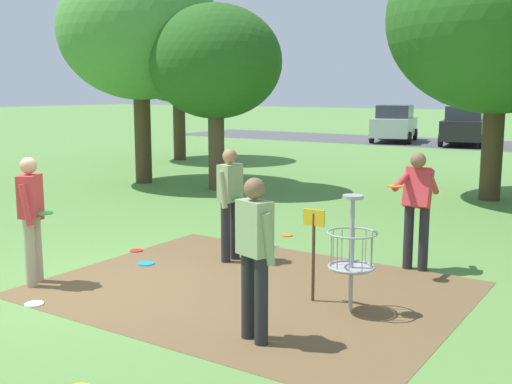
# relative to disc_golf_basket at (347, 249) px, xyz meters

# --- Properties ---
(ground_plane) EXTENTS (160.00, 160.00, 0.00)m
(ground_plane) POSITION_rel_disc_golf_basket_xyz_m (-3.19, -1.08, -0.75)
(ground_plane) COLOR #5B8942
(dirt_tee_pad) EXTENTS (5.25, 4.08, 0.01)m
(dirt_tee_pad) POSITION_rel_disc_golf_basket_xyz_m (-1.38, 0.06, -0.75)
(dirt_tee_pad) COLOR brown
(dirt_tee_pad) RESTS_ON ground
(disc_golf_basket) EXTENTS (0.98, 0.58, 1.39)m
(disc_golf_basket) POSITION_rel_disc_golf_basket_xyz_m (0.00, 0.00, 0.00)
(disc_golf_basket) COLOR #9E9EA3
(disc_golf_basket) RESTS_ON ground
(player_foreground_watching) EXTENTS (0.45, 0.49, 1.71)m
(player_foreground_watching) POSITION_rel_disc_golf_basket_xyz_m (-3.92, -1.35, 0.21)
(player_foreground_watching) COLOR tan
(player_foreground_watching) RESTS_ON ground
(player_throwing) EXTENTS (0.50, 0.44, 1.71)m
(player_throwing) POSITION_rel_disc_golf_basket_xyz_m (-0.41, -1.33, 0.21)
(player_throwing) COLOR #232328
(player_throwing) RESTS_ON ground
(player_waiting_left) EXTENTS (0.44, 1.13, 1.71)m
(player_waiting_left) POSITION_rel_disc_golf_basket_xyz_m (0.10, 2.09, 0.23)
(player_waiting_left) COLOR #232328
(player_waiting_left) RESTS_ON ground
(player_waiting_right) EXTENTS (0.41, 0.48, 1.71)m
(player_waiting_right) POSITION_rel_disc_golf_basket_xyz_m (-2.41, 1.04, 0.21)
(player_waiting_right) COLOR #232328
(player_waiting_right) RESTS_ON ground
(frisbee_near_basket) EXTENTS (0.26, 0.26, 0.02)m
(frisbee_near_basket) POSITION_rel_disc_golf_basket_xyz_m (-3.35, 0.17, -0.74)
(frisbee_near_basket) COLOR #1E93DB
(frisbee_near_basket) RESTS_ON ground
(frisbee_mid_grass) EXTENTS (0.22, 0.22, 0.02)m
(frisbee_mid_grass) POSITION_rel_disc_golf_basket_xyz_m (-2.53, 2.92, -0.74)
(frisbee_mid_grass) COLOR orange
(frisbee_mid_grass) RESTS_ON ground
(frisbee_far_left) EXTENTS (0.23, 0.23, 0.02)m
(frisbee_far_left) POSITION_rel_disc_golf_basket_xyz_m (-3.25, -1.88, -0.74)
(frisbee_far_left) COLOR white
(frisbee_far_left) RESTS_ON ground
(frisbee_scattered_b) EXTENTS (0.21, 0.21, 0.02)m
(frisbee_scattered_b) POSITION_rel_disc_golf_basket_xyz_m (-4.00, 0.65, -0.74)
(frisbee_scattered_b) COLOR red
(frisbee_scattered_b) RESTS_ON ground
(tree_near_left) EXTENTS (4.40, 4.40, 6.05)m
(tree_near_left) POSITION_rel_disc_golf_basket_xyz_m (-9.17, 6.30, 3.40)
(tree_near_left) COLOR #4C3823
(tree_near_left) RESTS_ON ground
(tree_mid_left) EXTENTS (5.12, 5.12, 6.37)m
(tree_mid_left) POSITION_rel_disc_golf_basket_xyz_m (-0.38, 8.74, 3.43)
(tree_mid_left) COLOR #4C3823
(tree_mid_left) RESTS_ON ground
(tree_far_left) EXTENTS (3.40, 3.40, 4.73)m
(tree_far_left) POSITION_rel_disc_golf_basket_xyz_m (-6.73, 6.45, 2.51)
(tree_far_left) COLOR brown
(tree_far_left) RESTS_ON ground
(tree_far_center) EXTENTS (4.30, 4.30, 5.77)m
(tree_far_center) POSITION_rel_disc_golf_basket_xyz_m (-12.12, 11.36, 3.17)
(tree_far_center) COLOR #4C3823
(tree_far_center) RESTS_ON ground
(parking_lot_strip) EXTENTS (36.00, 6.00, 0.01)m
(parking_lot_strip) POSITION_rel_disc_golf_basket_xyz_m (-3.19, 24.25, -0.75)
(parking_lot_strip) COLOR #4C4C51
(parking_lot_strip) RESTS_ON ground
(parked_car_leftmost) EXTENTS (2.69, 4.49, 1.84)m
(parked_car_leftmost) POSITION_rel_disc_golf_basket_xyz_m (-8.44, 23.66, 0.17)
(parked_car_leftmost) COLOR #B2B7BC
(parked_car_leftmost) RESTS_ON ground
(parked_car_center_left) EXTENTS (2.49, 4.44, 1.84)m
(parked_car_center_left) POSITION_rel_disc_golf_basket_xyz_m (-4.93, 23.50, 0.17)
(parked_car_center_left) COLOR black
(parked_car_center_left) RESTS_ON ground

